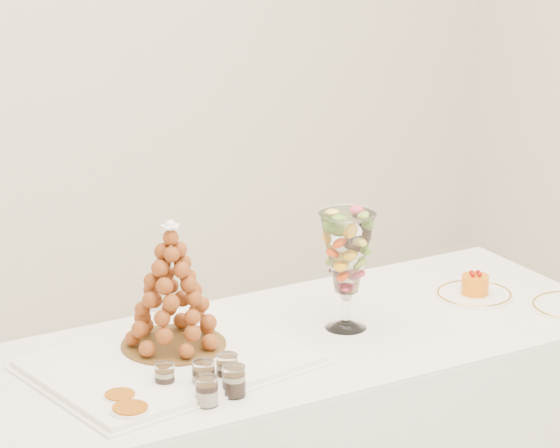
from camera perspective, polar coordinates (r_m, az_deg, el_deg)
lace_tray at (r=3.32m, az=-4.79°, el=-5.95°), size 0.68×0.54×0.02m
macaron_vase at (r=3.48m, az=2.90°, el=-1.30°), size 0.15×0.15×0.32m
cake_plate at (r=3.80m, az=8.35°, el=-3.04°), size 0.22×0.22×0.01m
verrine_a at (r=3.19m, az=-4.98°, el=-6.56°), size 0.05×0.05×0.07m
verrine_b at (r=3.18m, az=-3.32°, el=-6.52°), size 0.07×0.07×0.07m
verrine_c at (r=3.21m, az=-2.29°, el=-6.24°), size 0.07×0.07×0.07m
verrine_d at (r=3.10m, az=-3.17°, el=-7.19°), size 0.05×0.05×0.07m
verrine_e at (r=3.15m, az=-1.99°, el=-6.77°), size 0.06×0.06×0.07m
ramekin_back at (r=3.13m, az=-6.90°, el=-7.52°), size 0.08×0.08×0.02m
ramekin_front at (r=3.06m, az=-6.45°, el=-8.12°), size 0.09×0.09×0.03m
croquembouche at (r=3.33m, az=-4.67°, el=-2.66°), size 0.29×0.29×0.33m
mousse_cake at (r=3.78m, az=8.39°, el=-2.58°), size 0.08×0.08×0.07m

